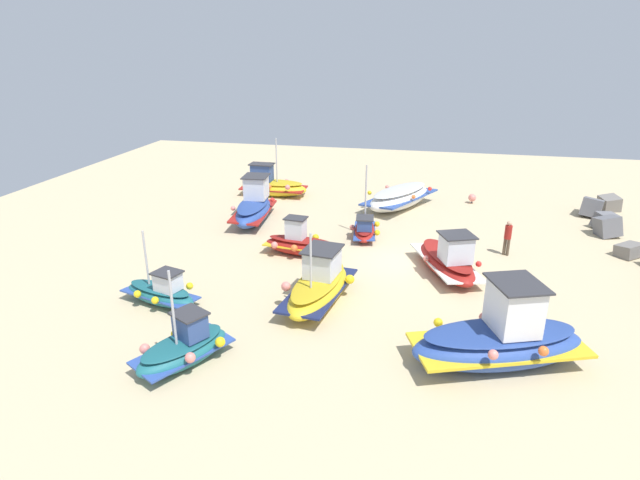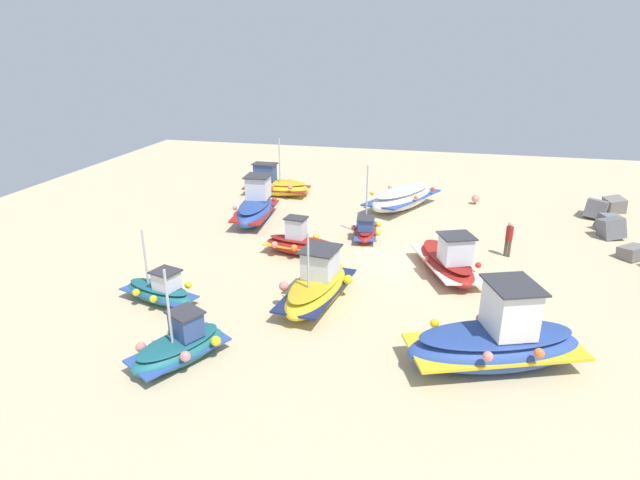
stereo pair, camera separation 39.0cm
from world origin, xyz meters
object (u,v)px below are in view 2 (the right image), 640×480
object	(u,v)px
fishing_boat_6	(317,285)
mooring_buoy_0	(475,199)
fishing_boat_0	(448,261)
person_walking	(509,237)
fishing_boat_7	(300,243)
fishing_boat_5	(256,207)
fishing_boat_8	(366,229)
fishing_boat_9	(275,185)
fishing_boat_4	(402,198)
fishing_boat_3	(180,346)
fishing_boat_2	(497,341)
fishing_boat_1	(160,291)

from	to	relation	value
fishing_boat_6	mooring_buoy_0	distance (m)	15.95
fishing_boat_0	mooring_buoy_0	world-z (taller)	fishing_boat_0
fishing_boat_0	person_walking	size ratio (longest dim) A/B	2.89
fishing_boat_7	person_walking	bearing A→B (deg)	-160.75
fishing_boat_7	fishing_boat_5	bearing A→B (deg)	-41.53
fishing_boat_8	fishing_boat_9	xyz separation A→B (m)	(-6.34, -6.85, 0.24)
fishing_boat_4	fishing_boat_5	distance (m)	8.70
fishing_boat_3	fishing_boat_8	distance (m)	12.81
fishing_boat_5	fishing_boat_2	bearing A→B (deg)	-138.69
fishing_boat_2	fishing_boat_5	size ratio (longest dim) A/B	1.21
fishing_boat_1	fishing_boat_5	size ratio (longest dim) A/B	0.70
fishing_boat_3	fishing_boat_6	world-z (taller)	fishing_boat_3
fishing_boat_2	mooring_buoy_0	bearing A→B (deg)	69.10
person_walking	fishing_boat_8	bearing A→B (deg)	-75.27
fishing_boat_8	person_walking	distance (m)	6.81
fishing_boat_0	mooring_buoy_0	bearing A→B (deg)	149.51
fishing_boat_2	fishing_boat_4	distance (m)	16.13
fishing_boat_4	fishing_boat_6	xyz separation A→B (m)	(12.79, -2.09, 0.04)
fishing_boat_1	fishing_boat_5	bearing A→B (deg)	105.17
fishing_boat_1	fishing_boat_7	bearing A→B (deg)	72.68
fishing_boat_0	fishing_boat_1	bearing A→B (deg)	-86.52
fishing_boat_9	fishing_boat_3	bearing A→B (deg)	100.36
fishing_boat_4	fishing_boat_5	world-z (taller)	fishing_boat_5
fishing_boat_2	person_walking	distance (m)	9.25
fishing_boat_7	fishing_boat_9	xyz separation A→B (m)	(-9.28, -4.21, 0.11)
fishing_boat_7	person_walking	size ratio (longest dim) A/B	2.16
fishing_boat_1	fishing_boat_7	distance (m)	7.01
mooring_buoy_0	fishing_boat_4	bearing A→B (deg)	-66.93
fishing_boat_5	fishing_boat_7	xyz separation A→B (m)	(4.21, 3.67, -0.25)
fishing_boat_2	mooring_buoy_0	xyz separation A→B (m)	(-17.41, 0.11, -0.49)
fishing_boat_3	fishing_boat_6	xyz separation A→B (m)	(-4.83, 3.18, 0.16)
fishing_boat_0	fishing_boat_3	world-z (taller)	fishing_boat_3
fishing_boat_9	fishing_boat_7	bearing A→B (deg)	115.83
mooring_buoy_0	fishing_boat_2	bearing A→B (deg)	-0.36
fishing_boat_2	fishing_boat_7	world-z (taller)	fishing_boat_2
fishing_boat_0	fishing_boat_9	size ratio (longest dim) A/B	1.10
fishing_boat_5	fishing_boat_6	size ratio (longest dim) A/B	1.00
fishing_boat_4	person_walking	size ratio (longest dim) A/B	3.51
fishing_boat_7	fishing_boat_2	bearing A→B (deg)	145.90
fishing_boat_1	fishing_boat_4	world-z (taller)	fishing_boat_1
fishing_boat_0	fishing_boat_6	world-z (taller)	fishing_boat_6
fishing_boat_6	fishing_boat_1	bearing A→B (deg)	112.03
fishing_boat_8	mooring_buoy_0	distance (m)	9.18
fishing_boat_3	mooring_buoy_0	bearing A→B (deg)	2.62
fishing_boat_3	fishing_boat_6	size ratio (longest dim) A/B	0.71
fishing_boat_0	fishing_boat_2	xyz separation A→B (m)	(6.47, 1.48, 0.22)
fishing_boat_5	fishing_boat_6	bearing A→B (deg)	-151.89
fishing_boat_8	fishing_boat_3	bearing A→B (deg)	-24.42
fishing_boat_8	fishing_boat_4	bearing A→B (deg)	159.55
fishing_boat_7	fishing_boat_8	world-z (taller)	fishing_boat_8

